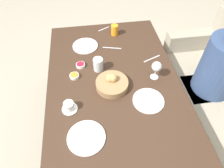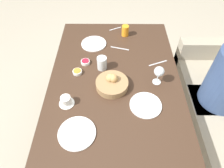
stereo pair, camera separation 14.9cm
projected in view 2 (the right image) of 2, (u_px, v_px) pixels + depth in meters
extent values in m
plane|color=#A89E89|center=(114.00, 127.00, 2.10)|extent=(10.00, 10.00, 0.00)
cube|color=#3D281C|center=(115.00, 83.00, 1.56)|extent=(1.58, 1.02, 0.03)
cube|color=#3D281C|center=(75.00, 55.00, 2.33)|extent=(0.06, 0.06, 0.69)
cube|color=#3D281C|center=(154.00, 55.00, 2.32)|extent=(0.06, 0.06, 0.69)
cube|color=#9E937F|center=(205.00, 64.00, 2.26)|extent=(0.14, 0.70, 0.64)
cube|color=#23232D|center=(209.00, 113.00, 1.96)|extent=(0.34, 0.47, 0.44)
cylinder|color=#99754C|center=(112.00, 84.00, 1.49)|extent=(0.24, 0.24, 0.05)
sphere|color=tan|center=(111.00, 78.00, 1.47)|extent=(0.06, 0.06, 0.06)
sphere|color=tan|center=(113.00, 78.00, 1.47)|extent=(0.06, 0.06, 0.06)
cylinder|color=white|center=(94.00, 44.00, 1.85)|extent=(0.23, 0.23, 0.01)
cylinder|color=white|center=(77.00, 133.00, 1.26)|extent=(0.24, 0.24, 0.01)
cylinder|color=white|center=(146.00, 105.00, 1.40)|extent=(0.22, 0.22, 0.01)
cylinder|color=orange|center=(125.00, 31.00, 1.90)|extent=(0.07, 0.07, 0.10)
cylinder|color=silver|center=(102.00, 63.00, 1.60)|extent=(0.08, 0.08, 0.11)
cylinder|color=silver|center=(157.00, 82.00, 1.54)|extent=(0.06, 0.06, 0.00)
cylinder|color=silver|center=(157.00, 78.00, 1.51)|extent=(0.01, 0.01, 0.07)
sphere|color=silver|center=(159.00, 71.00, 1.45)|extent=(0.08, 0.08, 0.08)
cylinder|color=white|center=(67.00, 103.00, 1.41)|extent=(0.11, 0.11, 0.01)
cylinder|color=white|center=(66.00, 100.00, 1.38)|extent=(0.07, 0.07, 0.06)
cylinder|color=white|center=(85.00, 62.00, 1.67)|extent=(0.07, 0.07, 0.02)
cylinder|color=#A3192D|center=(85.00, 61.00, 1.66)|extent=(0.06, 0.06, 0.00)
cylinder|color=white|center=(77.00, 72.00, 1.60)|extent=(0.07, 0.07, 0.02)
cylinder|color=#C67F28|center=(77.00, 71.00, 1.59)|extent=(0.06, 0.06, 0.00)
cube|color=#B7B7BC|center=(120.00, 48.00, 1.81)|extent=(0.05, 0.17, 0.00)
cube|color=#B7B7BC|center=(158.00, 63.00, 1.68)|extent=(0.07, 0.16, 0.00)
cube|color=#B7B7BC|center=(115.00, 29.00, 2.01)|extent=(0.07, 0.12, 0.00)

